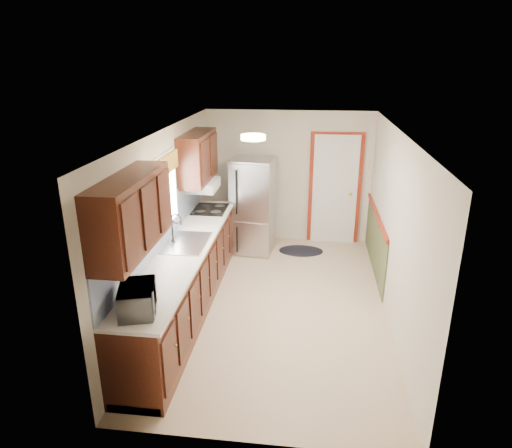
# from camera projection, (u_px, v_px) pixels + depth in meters

# --- Properties ---
(room_shell) EXTENTS (3.20, 5.20, 2.52)m
(room_shell) POSITION_uv_depth(u_px,v_px,m) (278.00, 224.00, 6.01)
(room_shell) COLOR #D0B392
(room_shell) RESTS_ON ground
(kitchen_run) EXTENTS (0.63, 4.00, 2.20)m
(kitchen_run) POSITION_uv_depth(u_px,v_px,m) (182.00, 255.00, 6.02)
(kitchen_run) COLOR #39150D
(kitchen_run) RESTS_ON ground
(back_wall_trim) EXTENTS (1.12, 2.30, 2.08)m
(back_wall_trim) POSITION_uv_depth(u_px,v_px,m) (343.00, 200.00, 8.07)
(back_wall_trim) COLOR maroon
(back_wall_trim) RESTS_ON ground
(ceiling_fixture) EXTENTS (0.30, 0.30, 0.06)m
(ceiling_fixture) POSITION_uv_depth(u_px,v_px,m) (253.00, 137.00, 5.46)
(ceiling_fixture) COLOR #FFD88C
(ceiling_fixture) RESTS_ON room_shell
(microwave) EXTENTS (0.40, 0.55, 0.33)m
(microwave) POSITION_uv_depth(u_px,v_px,m) (137.00, 296.00, 4.36)
(microwave) COLOR white
(microwave) RESTS_ON kitchen_run
(refrigerator) EXTENTS (0.76, 0.73, 1.67)m
(refrigerator) POSITION_uv_depth(u_px,v_px,m) (253.00, 206.00, 7.93)
(refrigerator) COLOR #B7B7BC
(refrigerator) RESTS_ON ground
(rug) EXTENTS (0.80, 0.54, 0.01)m
(rug) POSITION_uv_depth(u_px,v_px,m) (301.00, 251.00, 8.16)
(rug) COLOR black
(rug) RESTS_ON ground
(cooktop) EXTENTS (0.52, 0.63, 0.02)m
(cooktop) POSITION_uv_depth(u_px,v_px,m) (210.00, 209.00, 7.38)
(cooktop) COLOR black
(cooktop) RESTS_ON kitchen_run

